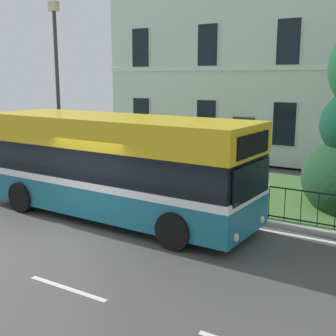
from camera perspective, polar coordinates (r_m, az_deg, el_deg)
name	(u,v)px	position (r m, az deg, el deg)	size (l,w,h in m)	color
ground_plane	(93,228)	(12.84, -9.63, -7.64)	(60.00, 56.00, 0.18)	#464543
georgian_townhouse	(283,28)	(26.54, 14.57, 16.95)	(16.00, 10.88, 13.36)	silver
iron_verge_railing	(156,185)	(15.00, -1.54, -2.15)	(12.53, 0.04, 0.97)	black
single_decker_bus	(116,165)	(13.29, -6.70, 0.34)	(8.75, 2.93, 3.05)	#1C677D
street_lamp_post	(57,81)	(17.94, -13.99, 10.75)	(0.36, 0.24, 6.83)	#333338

